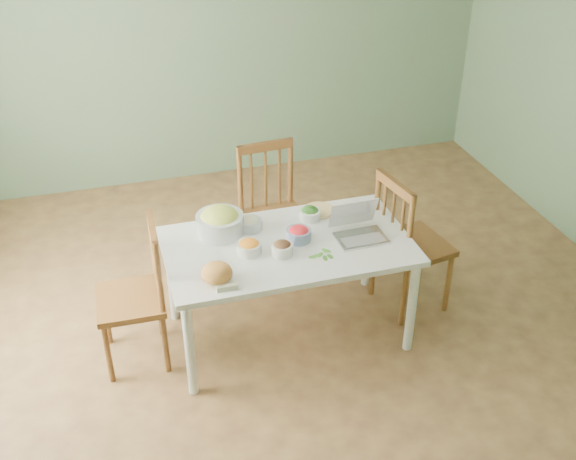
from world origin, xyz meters
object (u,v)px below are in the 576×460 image
object	(u,v)px
dining_table	(288,290)
chair_right	(414,242)
bread_boule	(217,273)
bowl_squash	(220,221)
chair_far	(275,218)
chair_left	(130,297)
laptop	(362,225)

from	to	relation	value
dining_table	chair_right	world-z (taller)	chair_right
bread_boule	bowl_squash	world-z (taller)	bowl_squash
chair_far	chair_left	xyz separation A→B (m)	(-1.10, -0.62, -0.03)
chair_left	laptop	distance (m)	1.51
dining_table	chair_left	distance (m)	1.02
chair_left	bowl_squash	world-z (taller)	chair_left
chair_right	bowl_squash	distance (m)	1.35
dining_table	chair_right	distance (m)	0.94
chair_far	laptop	xyz separation A→B (m)	(0.36, -0.75, 0.32)
chair_far	laptop	distance (m)	0.89
chair_far	bowl_squash	world-z (taller)	chair_far
chair_left	bread_boule	size ratio (longest dim) A/B	5.32
bowl_squash	chair_right	bearing A→B (deg)	-6.86
bowl_squash	bread_boule	bearing A→B (deg)	-103.70
dining_table	laptop	bearing A→B (deg)	-10.03
chair_far	bread_boule	bearing A→B (deg)	-127.06
chair_far	bread_boule	distance (m)	1.15
chair_far	chair_right	world-z (taller)	same
chair_right	laptop	distance (m)	0.59
chair_far	bowl_squash	size ratio (longest dim) A/B	3.36
chair_left	chair_far	bearing A→B (deg)	120.99
chair_far	chair_left	world-z (taller)	chair_far
laptop	chair_right	bearing A→B (deg)	18.03
bread_boule	chair_right	bearing A→B (deg)	13.83
chair_right	chair_left	bearing A→B (deg)	81.38
bread_boule	laptop	distance (m)	0.99
chair_far	chair_left	distance (m)	1.27
chair_right	bowl_squash	world-z (taller)	chair_right
chair_far	bread_boule	xyz separation A→B (m)	(-0.60, -0.94, 0.27)
chair_far	laptop	size ratio (longest dim) A/B	3.28
dining_table	chair_far	world-z (taller)	chair_far
chair_right	bread_boule	xyz separation A→B (m)	(-1.43, -0.35, 0.27)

